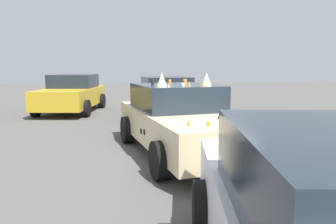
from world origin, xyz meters
The scene contains 4 objects.
ground_plane centered at (0.00, 0.00, 0.00)m, with size 60.00×60.00×0.00m, color #514F4C.
art_car_decorated centered at (0.09, 0.01, 0.72)m, with size 4.52×2.41×1.70m.
parked_sedan_behind_right centered at (4.64, -0.64, 0.72)m, with size 4.52×1.99×1.46m.
parked_sedan_far_right centered at (7.11, 2.83, 0.74)m, with size 4.52×2.72×1.50m.
Camera 1 is at (-6.43, 1.61, 1.83)m, focal length 34.45 mm.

